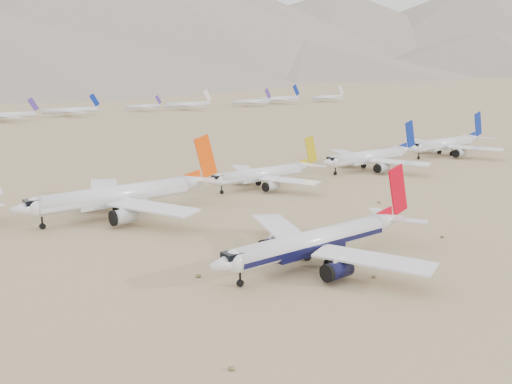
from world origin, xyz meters
The scene contains 8 objects.
ground centered at (0.00, 0.00, 0.00)m, with size 7000.00×7000.00×0.00m, color #8F7453.
main_airliner centered at (-8.22, 6.25, 4.64)m, with size 47.80×46.69×16.87m.
row2_navy_widebody centered at (75.72, 66.41, 4.59)m, with size 46.18×45.16×16.43m.
row2_gold_tail centered at (26.81, 66.57, 4.09)m, with size 41.09×40.18×14.63m.
row2_orange_tail centered at (-22.02, 62.00, 5.21)m, with size 52.08×50.95×18.58m.
row2_blue_far centered at (125.98, 69.07, 4.72)m, with size 47.65×46.59×16.93m.
distant_storage_row centered at (47.34, 336.75, 4.41)m, with size 625.00×59.42×15.40m.
foothills centered at (526.68, 1100.00, 67.15)m, with size 4637.50×1395.00×155.00m.
Camera 1 is at (-81.20, -67.46, 37.31)m, focal length 40.00 mm.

